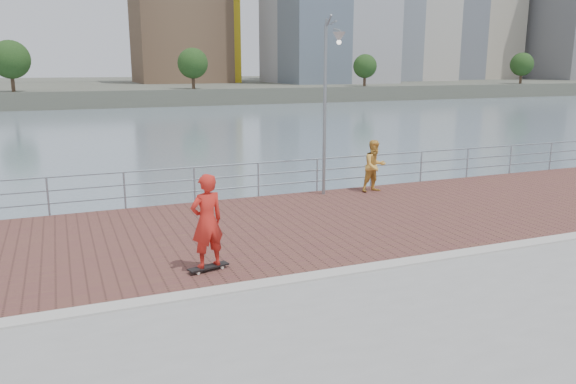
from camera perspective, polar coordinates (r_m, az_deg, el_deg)
name	(u,v)px	position (r m, az deg, el deg)	size (l,w,h in m)	color
water	(324,367)	(12.21, 3.72, -17.28)	(400.00, 400.00, 0.00)	slate
brick_lane	(265,228)	(14.49, -2.40, -3.68)	(40.00, 6.80, 0.02)	brown
curb	(326,275)	(11.34, 3.87, -8.36)	(40.00, 0.40, 0.06)	#B7B5AD
far_shore	(78,88)	(132.15, -20.51, 9.89)	(320.00, 95.00, 2.50)	#4C5142
guardrail	(227,178)	(17.47, -6.22, 1.42)	(39.06, 0.06, 1.13)	#8C9EA8
street_lamp	(331,76)	(17.42, 4.37, 11.66)	(0.39, 1.13, 5.32)	gray
skateboard	(208,267)	(11.63, -8.08, -7.55)	(0.88, 0.42, 0.10)	black
skateboarder	(207,221)	(11.33, -8.24, -2.94)	(0.70, 0.46, 1.93)	red
bystander	(375,166)	(18.62, 8.79, 2.62)	(0.83, 0.65, 1.71)	gold
shoreline_trees	(140,62)	(87.28, -14.83, 12.62)	(169.61, 5.19, 6.92)	#473323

